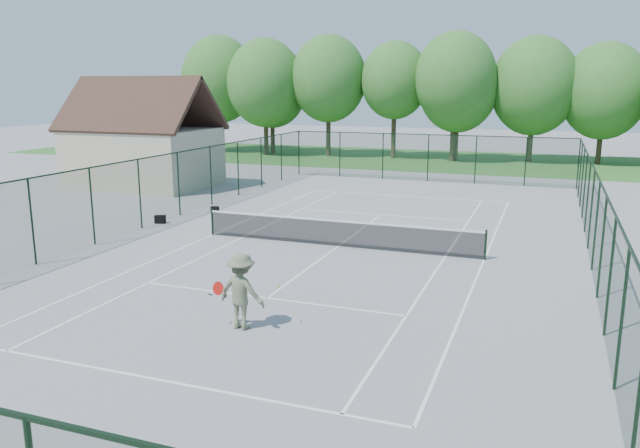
# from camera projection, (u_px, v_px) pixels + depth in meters

# --- Properties ---
(ground) EXTENTS (140.00, 140.00, 0.00)m
(ground) POSITION_uv_depth(u_px,v_px,m) (338.00, 246.00, 23.99)
(ground) COLOR gray
(ground) RESTS_ON ground
(grass_far) EXTENTS (80.00, 16.00, 0.01)m
(grass_far) POSITION_uv_depth(u_px,v_px,m) (455.00, 161.00, 51.44)
(grass_far) COLOR #37722B
(grass_far) RESTS_ON ground
(court_lines) EXTENTS (11.05, 23.85, 0.01)m
(court_lines) POSITION_uv_depth(u_px,v_px,m) (338.00, 246.00, 23.99)
(court_lines) COLOR white
(court_lines) RESTS_ON ground
(tennis_net) EXTENTS (11.08, 0.08, 1.10)m
(tennis_net) POSITION_uv_depth(u_px,v_px,m) (338.00, 232.00, 23.86)
(tennis_net) COLOR black
(tennis_net) RESTS_ON ground
(fence_enclosure) EXTENTS (18.05, 36.05, 3.02)m
(fence_enclosure) POSITION_uv_depth(u_px,v_px,m) (338.00, 207.00, 23.65)
(fence_enclosure) COLOR #1A3A24
(fence_enclosure) RESTS_ON ground
(utility_building) EXTENTS (8.60, 6.27, 6.63)m
(utility_building) POSITION_uv_depth(u_px,v_px,m) (142.00, 135.00, 37.91)
(utility_building) COLOR beige
(utility_building) RESTS_ON ground
(tree_line_far) EXTENTS (39.40, 6.40, 9.70)m
(tree_line_far) POSITION_uv_depth(u_px,v_px,m) (458.00, 87.00, 50.14)
(tree_line_far) COLOR #40311F
(tree_line_far) RESTS_ON ground
(sports_bag_a) EXTENTS (0.51, 0.38, 0.36)m
(sports_bag_a) POSITION_uv_depth(u_px,v_px,m) (160.00, 219.00, 27.99)
(sports_bag_a) COLOR black
(sports_bag_a) RESTS_ON ground
(sports_bag_b) EXTENTS (0.42, 0.31, 0.29)m
(sports_bag_b) POSITION_uv_depth(u_px,v_px,m) (215.00, 209.00, 30.42)
(sports_bag_b) COLOR black
(sports_bag_b) RESTS_ON ground
(tennis_player) EXTENTS (1.74, 0.87, 1.96)m
(tennis_player) POSITION_uv_depth(u_px,v_px,m) (241.00, 291.00, 15.70)
(tennis_player) COLOR #646A4D
(tennis_player) RESTS_ON ground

